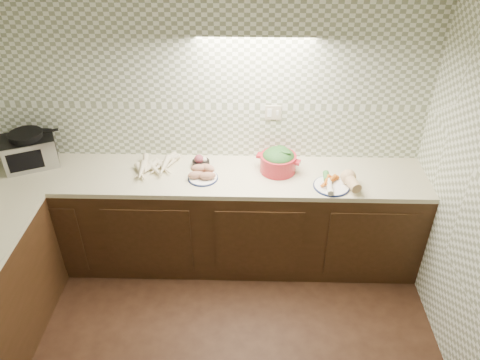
{
  "coord_description": "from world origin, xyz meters",
  "views": [
    {
      "loc": [
        0.37,
        -1.65,
        3.0
      ],
      "look_at": [
        0.3,
        1.25,
        1.02
      ],
      "focal_mm": 35.0,
      "sensor_mm": 36.0,
      "label": 1
    }
  ],
  "objects_px": {
    "onion_bowl": "(201,162)",
    "veg_plate": "(339,180)",
    "toaster_oven": "(30,150)",
    "dutch_oven": "(278,160)",
    "parsnip_pile": "(156,167)",
    "sweet_potato_plate": "(203,174)"
  },
  "relations": [
    {
      "from": "dutch_oven",
      "to": "toaster_oven",
      "type": "bearing_deg",
      "value": -163.27
    },
    {
      "from": "onion_bowl",
      "to": "veg_plate",
      "type": "height_order",
      "value": "veg_plate"
    },
    {
      "from": "parsnip_pile",
      "to": "toaster_oven",
      "type": "bearing_deg",
      "value": 176.14
    },
    {
      "from": "onion_bowl",
      "to": "parsnip_pile",
      "type": "bearing_deg",
      "value": -170.33
    },
    {
      "from": "toaster_oven",
      "to": "sweet_potato_plate",
      "type": "bearing_deg",
      "value": -31.56
    },
    {
      "from": "toaster_oven",
      "to": "onion_bowl",
      "type": "height_order",
      "value": "toaster_oven"
    },
    {
      "from": "toaster_oven",
      "to": "parsnip_pile",
      "type": "height_order",
      "value": "toaster_oven"
    },
    {
      "from": "parsnip_pile",
      "to": "onion_bowl",
      "type": "height_order",
      "value": "onion_bowl"
    },
    {
      "from": "sweet_potato_plate",
      "to": "dutch_oven",
      "type": "relative_size",
      "value": 0.65
    },
    {
      "from": "toaster_oven",
      "to": "veg_plate",
      "type": "bearing_deg",
      "value": -30.26
    },
    {
      "from": "sweet_potato_plate",
      "to": "parsnip_pile",
      "type": "bearing_deg",
      "value": 164.33
    },
    {
      "from": "onion_bowl",
      "to": "dutch_oven",
      "type": "height_order",
      "value": "dutch_oven"
    },
    {
      "from": "sweet_potato_plate",
      "to": "onion_bowl",
      "type": "relative_size",
      "value": 1.67
    },
    {
      "from": "toaster_oven",
      "to": "dutch_oven",
      "type": "bearing_deg",
      "value": -26.0
    },
    {
      "from": "sweet_potato_plate",
      "to": "dutch_oven",
      "type": "xyz_separation_m",
      "value": [
        0.6,
        0.12,
        0.06
      ]
    },
    {
      "from": "sweet_potato_plate",
      "to": "dutch_oven",
      "type": "bearing_deg",
      "value": 11.64
    },
    {
      "from": "sweet_potato_plate",
      "to": "dutch_oven",
      "type": "distance_m",
      "value": 0.62
    },
    {
      "from": "parsnip_pile",
      "to": "dutch_oven",
      "type": "relative_size",
      "value": 1.09
    },
    {
      "from": "veg_plate",
      "to": "toaster_oven",
      "type": "bearing_deg",
      "value": 174.11
    },
    {
      "from": "sweet_potato_plate",
      "to": "veg_plate",
      "type": "distance_m",
      "value": 1.07
    },
    {
      "from": "onion_bowl",
      "to": "veg_plate",
      "type": "xyz_separation_m",
      "value": [
        1.11,
        -0.25,
        0.01
      ]
    },
    {
      "from": "dutch_oven",
      "to": "veg_plate",
      "type": "distance_m",
      "value": 0.51
    }
  ]
}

